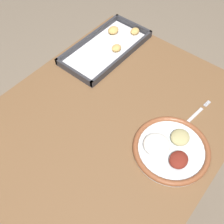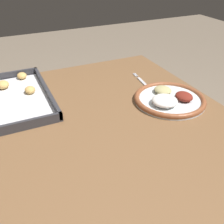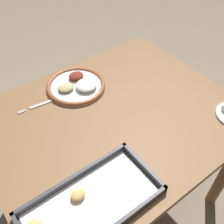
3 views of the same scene
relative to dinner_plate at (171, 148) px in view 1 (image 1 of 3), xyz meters
The scene contains 5 objects.
ground_plane 0.79m from the dinner_plate, 96.20° to the left, with size 8.00×8.00×0.00m, color #7A6B59.
dining_table 0.28m from the dinner_plate, 96.20° to the left, with size 1.04×0.84×0.74m.
dinner_plate is the anchor object (origin of this frame).
fork 0.18m from the dinner_plate, ahead, with size 0.20×0.04×0.00m.
baking_tray 0.59m from the dinner_plate, 62.01° to the left, with size 0.44×0.22×0.04m.
Camera 1 is at (-0.44, -0.37, 1.57)m, focal length 42.00 mm.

